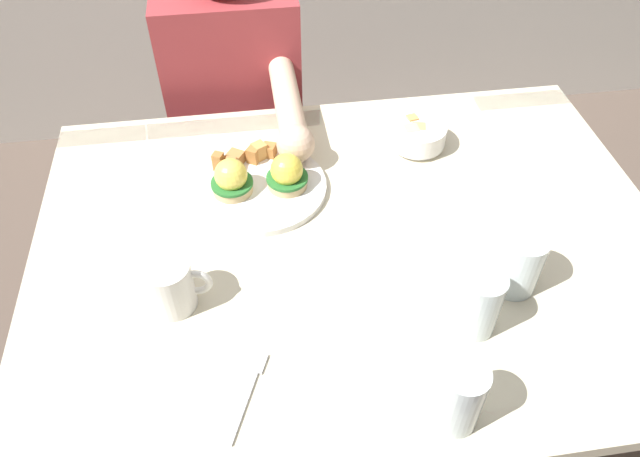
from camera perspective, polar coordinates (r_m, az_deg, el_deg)
The scene contains 10 objects.
ground_plane at distance 1.75m, azimuth 2.24°, elevation -17.93°, with size 6.00×6.00×0.00m, color brown.
dining_table at distance 1.22m, azimuth 3.07°, elevation -4.50°, with size 1.20×0.90×0.74m.
eggs_benedict_plate at distance 1.23m, azimuth -5.74°, elevation 4.52°, with size 0.27×0.27×0.09m.
fruit_bowl at distance 1.35m, azimuth 9.17°, elevation 8.67°, with size 0.12×0.12×0.06m.
coffee_mug at distance 1.03m, azimuth -13.88°, elevation -5.16°, with size 0.11×0.08×0.09m.
fork at distance 0.95m, azimuth -6.81°, elevation -14.91°, with size 0.08×0.15×0.00m.
water_glass_near at distance 1.08m, azimuth 18.13°, elevation -3.34°, with size 0.08×0.08×0.12m.
water_glass_far at distance 0.90m, azimuth 12.88°, elevation -15.44°, with size 0.07×0.07×0.12m.
water_glass_extra at distance 1.00m, azimuth 14.68°, elevation -7.00°, with size 0.07×0.07×0.12m.
diner_person at distance 1.64m, azimuth -7.81°, elevation 11.21°, with size 0.34×0.54×1.14m.
Camera 1 is at (-0.18, -0.76, 1.57)m, focal length 33.97 mm.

